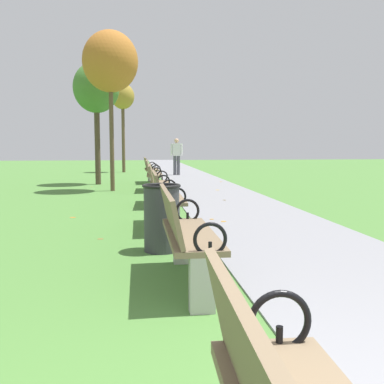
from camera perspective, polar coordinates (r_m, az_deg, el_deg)
The scene contains 12 objects.
paved_walkway at distance 19.16m, azimuth -0.67°, elevation 2.08°, with size 2.35×44.00×0.02m, color gray.
park_bench_2 at distance 4.19m, azimuth -0.91°, elevation -5.40°, with size 0.48×1.60×0.90m.
park_bench_3 at distance 7.06m, azimuth -3.43°, elevation -0.76°, with size 0.48×1.60×0.90m.
park_bench_4 at distance 9.81m, azimuth -4.45°, elevation 1.12°, with size 0.53×1.62×0.90m.
park_bench_5 at distance 12.96m, azimuth -5.08°, elevation 2.30°, with size 0.52×1.61×0.90m.
park_bench_6 at distance 15.74m, azimuth -5.43°, elevation 2.94°, with size 0.50×1.61×0.90m.
tree_1 at distance 13.28m, azimuth -10.50°, elevation 16.14°, with size 1.58×1.58×4.57m.
tree_2 at distance 15.51m, azimuth -12.25°, elevation 12.88°, with size 1.53×1.53×4.10m.
tree_3 at distance 22.45m, azimuth -8.93°, elevation 11.85°, with size 1.14×1.14×4.37m.
pedestrian_walking at distance 19.70m, azimuth -2.00°, elevation 4.85°, with size 0.53×0.24×1.62m.
trash_bin at distance 5.52m, azimuth -3.93°, elevation -3.29°, with size 0.48×0.48×0.84m.
scattered_leaves at distance 7.79m, azimuth -3.84°, elevation -3.64°, with size 4.57×15.48×0.02m.
Camera 1 is at (-0.94, -1.00, 1.31)m, focal length 41.35 mm.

